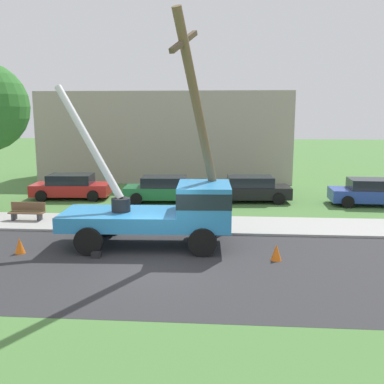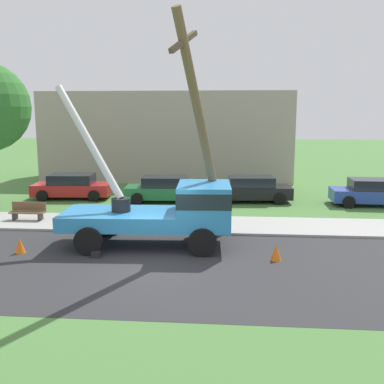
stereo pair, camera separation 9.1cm
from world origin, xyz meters
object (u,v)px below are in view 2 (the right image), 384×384
at_px(parked_sedan_green, 165,189).
at_px(park_bench, 28,212).
at_px(utility_truck, 169,209).
at_px(traffic_cone_ahead, 276,252).
at_px(traffic_cone_behind, 20,245).
at_px(parked_sedan_red, 72,186).
at_px(parked_sedan_black, 251,189).
at_px(parked_sedan_blue, 374,192).
at_px(leaning_utility_pole, 203,133).

bearing_deg(parked_sedan_green, park_bench, -137.39).
distance_m(utility_truck, traffic_cone_ahead, 4.21).
bearing_deg(traffic_cone_ahead, traffic_cone_behind, 179.63).
bearing_deg(parked_sedan_red, traffic_cone_behind, -80.43).
height_order(parked_sedan_red, parked_sedan_black, same).
height_order(parked_sedan_blue, park_bench, parked_sedan_blue).
xyz_separation_m(leaning_utility_pole, parked_sedan_green, (-2.56, 8.21, -3.49)).
distance_m(leaning_utility_pole, parked_sedan_blue, 12.43).
relative_size(leaning_utility_pole, traffic_cone_behind, 14.73).
height_order(traffic_cone_ahead, traffic_cone_behind, same).
relative_size(parked_sedan_green, parked_sedan_blue, 1.01).
distance_m(leaning_utility_pole, park_bench, 9.48).
height_order(parked_sedan_black, parked_sedan_blue, same).
distance_m(leaning_utility_pole, traffic_cone_behind, 7.62).
relative_size(leaning_utility_pole, park_bench, 5.15).
xyz_separation_m(utility_truck, parked_sedan_red, (-6.85, 8.71, -0.70)).
xyz_separation_m(leaning_utility_pole, traffic_cone_behind, (-6.39, -1.36, -3.92)).
relative_size(leaning_utility_pole, parked_sedan_green, 1.84).
xyz_separation_m(parked_sedan_black, park_bench, (-10.38, -5.55, -0.25)).
bearing_deg(parked_sedan_blue, utility_truck, -140.76).
relative_size(parked_sedan_black, parked_sedan_blue, 1.01).
bearing_deg(parked_sedan_green, parked_sedan_blue, -0.48).
relative_size(traffic_cone_behind, park_bench, 0.35).
distance_m(utility_truck, parked_sedan_green, 8.37).
bearing_deg(parked_sedan_black, parked_sedan_red, 179.68).
relative_size(traffic_cone_ahead, parked_sedan_black, 0.12).
relative_size(utility_truck, parked_sedan_green, 1.53).
bearing_deg(parked_sedan_green, parked_sedan_black, 4.97).
bearing_deg(parked_sedan_green, traffic_cone_ahead, -61.89).
bearing_deg(leaning_utility_pole, parked_sedan_blue, 42.90).
height_order(utility_truck, traffic_cone_behind, utility_truck).
bearing_deg(parked_sedan_black, utility_truck, -111.80).
distance_m(leaning_utility_pole, traffic_cone_ahead, 4.90).
bearing_deg(utility_truck, traffic_cone_ahead, -20.11).
xyz_separation_m(traffic_cone_behind, parked_sedan_green, (3.82, 9.58, 0.43)).
height_order(traffic_cone_ahead, parked_sedan_green, parked_sedan_green).
height_order(traffic_cone_ahead, parked_sedan_red, parked_sedan_red).
height_order(parked_sedan_red, park_bench, parked_sedan_red).
bearing_deg(parked_sedan_black, parked_sedan_green, -175.03).
bearing_deg(traffic_cone_ahead, parked_sedan_blue, 57.16).
relative_size(traffic_cone_ahead, park_bench, 0.35).
relative_size(traffic_cone_behind, parked_sedan_black, 0.12).
bearing_deg(parked_sedan_black, leaning_utility_pole, -104.49).
xyz_separation_m(utility_truck, park_bench, (-6.91, 3.11, -0.95)).
distance_m(parked_sedan_black, park_bench, 11.77).
height_order(utility_truck, park_bench, utility_truck).
bearing_deg(parked_sedan_green, utility_truck, -80.80).
relative_size(traffic_cone_behind, parked_sedan_green, 0.12).
bearing_deg(parked_sedan_green, traffic_cone_behind, -111.77).
bearing_deg(parked_sedan_red, utility_truck, -51.82).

